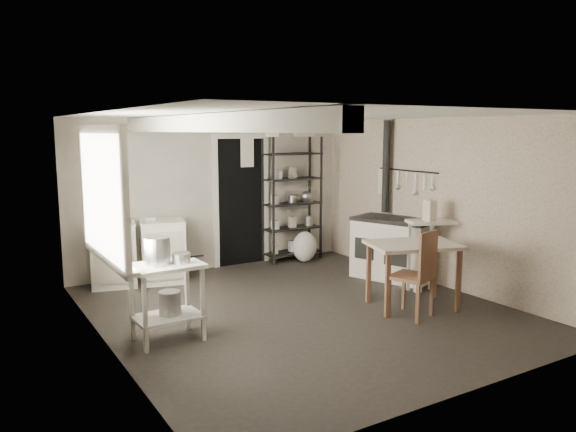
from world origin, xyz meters
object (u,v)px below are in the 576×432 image
flour_sack (305,247)px  chair (411,276)px  prep_table (167,302)px  shelf_rack (292,203)px  base_cabinets (138,251)px  stockpot (157,251)px  stove (393,249)px  work_table (412,276)px

flour_sack → chair: bearing=-98.7°
prep_table → flour_sack: 3.78m
prep_table → shelf_rack: bearing=39.0°
flour_sack → base_cabinets: bearing=177.8°
stockpot → chair: bearing=-15.6°
shelf_rack → chair: (-0.34, -3.15, -0.46)m
shelf_rack → stove: bearing=-72.0°
prep_table → stove: bearing=10.2°
stockpot → work_table: (2.98, -0.50, -0.56)m
prep_table → stove: stove is taller
stove → work_table: (-0.70, -1.13, -0.06)m
prep_table → work_table: prep_table is taller
base_cabinets → prep_table: bearing=-85.8°
prep_table → flour_sack: (3.08, 2.19, -0.16)m
shelf_rack → stove: size_ratio=1.81×
stockpot → stove: (3.68, 0.63, -0.50)m
shelf_rack → flour_sack: size_ratio=4.09×
work_table → stockpot: bearing=170.4°
stockpot → base_cabinets: 2.36m
stove → prep_table: bearing=169.8°
stockpot → flour_sack: 3.90m
base_cabinets → shelf_rack: (2.60, 0.12, 0.49)m
stove → work_table: 1.33m
work_table → chair: size_ratio=1.03×
prep_table → chair: 2.74m
base_cabinets → chair: bearing=-39.6°
stove → chair: size_ratio=1.10×
base_cabinets → work_table: base_cabinets is taller
prep_table → stockpot: stockpot is taller
base_cabinets → work_table: 3.75m
chair → flour_sack: chair is taller
prep_table → flour_sack: bearing=35.4°
stockpot → shelf_rack: (3.06, 2.39, 0.01)m
stockpot → work_table: 3.08m
prep_table → shelf_rack: shelf_rack is taller
stove → base_cabinets: bearing=132.5°
stockpot → shelf_rack: bearing=38.0°
base_cabinets → chair: size_ratio=1.32×
base_cabinets → stove: base_cabinets is taller
base_cabinets → work_table: bearing=-34.0°
stove → flour_sack: stove is taller
stockpot → work_table: bearing=-9.6°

